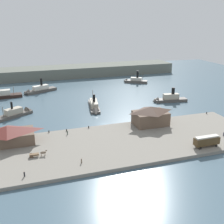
{
  "coord_description": "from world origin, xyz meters",
  "views": [
    {
      "loc": [
        -32.95,
        -111.26,
        45.66
      ],
      "look_at": [
        6.72,
        9.35,
        2.0
      ],
      "focal_mm": 44.55,
      "sensor_mm": 36.0,
      "label": 1
    }
  ],
  "objects_px": {
    "pedestrian_near_east_shed": "(67,133)",
    "ferry_moored_west": "(38,90)",
    "pedestrian_standing_center": "(24,174)",
    "ferry_shed_west_terminal": "(8,135)",
    "ferry_approaching_west": "(94,107)",
    "mooring_post_west": "(49,132)",
    "mooring_post_east": "(67,130)",
    "pedestrian_walking_east": "(81,161)",
    "ferry_shed_central_terminal": "(151,115)",
    "ferry_outer_harbor": "(168,99)",
    "mooring_post_center_west": "(207,113)",
    "ferry_departing_north": "(18,113)",
    "street_tram": "(207,140)",
    "ferry_moored_east": "(134,81)",
    "pedestrian_near_cart": "(224,134)",
    "mooring_post_center_east": "(89,127)",
    "horse_cart": "(37,154)"
  },
  "relations": [
    {
      "from": "pedestrian_near_cart",
      "to": "mooring_post_east",
      "type": "xyz_separation_m",
      "value": [
        -57.99,
        24.11,
        -0.33
      ]
    },
    {
      "from": "ferry_shed_central_terminal",
      "to": "ferry_shed_west_terminal",
      "type": "bearing_deg",
      "value": -178.95
    },
    {
      "from": "pedestrian_near_cart",
      "to": "mooring_post_east",
      "type": "bearing_deg",
      "value": 157.42
    },
    {
      "from": "mooring_post_center_west",
      "to": "ferry_departing_north",
      "type": "height_order",
      "value": "ferry_departing_north"
    },
    {
      "from": "street_tram",
      "to": "ferry_approaching_west",
      "type": "xyz_separation_m",
      "value": [
        -26.49,
        57.92,
        -2.24
      ]
    },
    {
      "from": "horse_cart",
      "to": "ferry_moored_west",
      "type": "xyz_separation_m",
      "value": [
        6.34,
        89.97,
        -0.61
      ]
    },
    {
      "from": "ferry_moored_east",
      "to": "pedestrian_near_east_shed",
      "type": "bearing_deg",
      "value": -127.42
    },
    {
      "from": "ferry_departing_north",
      "to": "horse_cart",
      "type": "bearing_deg",
      "value": -83.0
    },
    {
      "from": "ferry_outer_harbor",
      "to": "mooring_post_center_west",
      "type": "bearing_deg",
      "value": -77.38
    },
    {
      "from": "ferry_shed_central_terminal",
      "to": "ferry_outer_harbor",
      "type": "distance_m",
      "value": 40.93
    },
    {
      "from": "ferry_shed_central_terminal",
      "to": "pedestrian_walking_east",
      "type": "height_order",
      "value": "ferry_shed_central_terminal"
    },
    {
      "from": "pedestrian_walking_east",
      "to": "mooring_post_center_east",
      "type": "distance_m",
      "value": 29.63
    },
    {
      "from": "mooring_post_center_east",
      "to": "mooring_post_west",
      "type": "bearing_deg",
      "value": 179.37
    },
    {
      "from": "pedestrian_walking_east",
      "to": "mooring_post_west",
      "type": "height_order",
      "value": "pedestrian_walking_east"
    },
    {
      "from": "horse_cart",
      "to": "pedestrian_standing_center",
      "type": "xyz_separation_m",
      "value": [
        -4.52,
        -11.59,
        -0.14
      ]
    },
    {
      "from": "pedestrian_standing_center",
      "to": "ferry_outer_harbor",
      "type": "relative_size",
      "value": 0.08
    },
    {
      "from": "ferry_shed_west_terminal",
      "to": "mooring_post_center_east",
      "type": "relative_size",
      "value": 21.02
    },
    {
      "from": "ferry_moored_east",
      "to": "ferry_shed_central_terminal",
      "type": "bearing_deg",
      "value": -107.76
    },
    {
      "from": "pedestrian_standing_center",
      "to": "ferry_outer_harbor",
      "type": "xyz_separation_m",
      "value": [
        79.29,
        57.76,
        -0.31
      ]
    },
    {
      "from": "pedestrian_walking_east",
      "to": "pedestrian_near_east_shed",
      "type": "distance_m",
      "value": 24.18
    },
    {
      "from": "pedestrian_near_east_shed",
      "to": "mooring_post_center_east",
      "type": "relative_size",
      "value": 1.86
    },
    {
      "from": "ferry_shed_west_terminal",
      "to": "street_tram",
      "type": "bearing_deg",
      "value": -20.26
    },
    {
      "from": "pedestrian_standing_center",
      "to": "mooring_post_east",
      "type": "distance_m",
      "value": 34.9
    },
    {
      "from": "ferry_shed_west_terminal",
      "to": "ferry_approaching_west",
      "type": "xyz_separation_m",
      "value": [
        41.4,
        32.86,
        -3.34
      ]
    },
    {
      "from": "pedestrian_walking_east",
      "to": "ferry_moored_east",
      "type": "bearing_deg",
      "value": 59.64
    },
    {
      "from": "ferry_moored_west",
      "to": "mooring_post_east",
      "type": "bearing_deg",
      "value": -84.78
    },
    {
      "from": "mooring_post_west",
      "to": "ferry_moored_west",
      "type": "bearing_deg",
      "value": 89.57
    },
    {
      "from": "ferry_shed_west_terminal",
      "to": "pedestrian_near_cart",
      "type": "xyz_separation_m",
      "value": [
        80.26,
        -19.15,
        -2.7
      ]
    },
    {
      "from": "street_tram",
      "to": "pedestrian_near_cart",
      "type": "distance_m",
      "value": 13.81
    },
    {
      "from": "ferry_shed_central_terminal",
      "to": "pedestrian_standing_center",
      "type": "distance_m",
      "value": 59.54
    },
    {
      "from": "street_tram",
      "to": "ferry_moored_east",
      "type": "bearing_deg",
      "value": 81.31
    },
    {
      "from": "pedestrian_standing_center",
      "to": "ferry_shed_west_terminal",
      "type": "bearing_deg",
      "value": 100.95
    },
    {
      "from": "pedestrian_near_east_shed",
      "to": "ferry_moored_west",
      "type": "xyz_separation_m",
      "value": [
        -6.31,
        74.74,
        -0.45
      ]
    },
    {
      "from": "ferry_shed_west_terminal",
      "to": "horse_cart",
      "type": "xyz_separation_m",
      "value": [
        9.42,
        -13.72,
        -2.55
      ]
    },
    {
      "from": "ferry_departing_north",
      "to": "ferry_moored_west",
      "type": "bearing_deg",
      "value": 73.4
    },
    {
      "from": "pedestrian_near_east_shed",
      "to": "mooring_post_center_west",
      "type": "height_order",
      "value": "pedestrian_near_east_shed"
    },
    {
      "from": "mooring_post_east",
      "to": "mooring_post_west",
      "type": "xyz_separation_m",
      "value": [
        -7.03,
        0.71,
        0.0
      ]
    },
    {
      "from": "pedestrian_standing_center",
      "to": "ferry_moored_west",
      "type": "bearing_deg",
      "value": 83.89
    },
    {
      "from": "ferry_departing_north",
      "to": "ferry_moored_west",
      "type": "height_order",
      "value": "ferry_moored_west"
    },
    {
      "from": "mooring_post_west",
      "to": "mooring_post_east",
      "type": "bearing_deg",
      "value": -5.76
    },
    {
      "from": "street_tram",
      "to": "ferry_departing_north",
      "type": "height_order",
      "value": "ferry_departing_north"
    },
    {
      "from": "mooring_post_west",
      "to": "ferry_moored_east",
      "type": "distance_m",
      "value": 103.7
    },
    {
      "from": "street_tram",
      "to": "mooring_post_center_west",
      "type": "relative_size",
      "value": 10.55
    },
    {
      "from": "ferry_outer_harbor",
      "to": "ferry_departing_north",
      "type": "bearing_deg",
      "value": 178.25
    },
    {
      "from": "ferry_approaching_west",
      "to": "pedestrian_near_east_shed",
      "type": "bearing_deg",
      "value": -121.65
    },
    {
      "from": "mooring_post_center_west",
      "to": "ferry_outer_harbor",
      "type": "xyz_separation_m",
      "value": [
        -6.08,
        27.15,
        0.02
      ]
    },
    {
      "from": "pedestrian_near_east_shed",
      "to": "ferry_outer_harbor",
      "type": "bearing_deg",
      "value": 26.49
    },
    {
      "from": "pedestrian_near_cart",
      "to": "mooring_post_center_east",
      "type": "relative_size",
      "value": 1.9
    },
    {
      "from": "ferry_shed_central_terminal",
      "to": "ferry_departing_north",
      "type": "distance_m",
      "value": 64.48
    },
    {
      "from": "pedestrian_standing_center",
      "to": "ferry_departing_north",
      "type": "xyz_separation_m",
      "value": [
        -1.46,
        60.23,
        -0.63
      ]
    }
  ]
}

